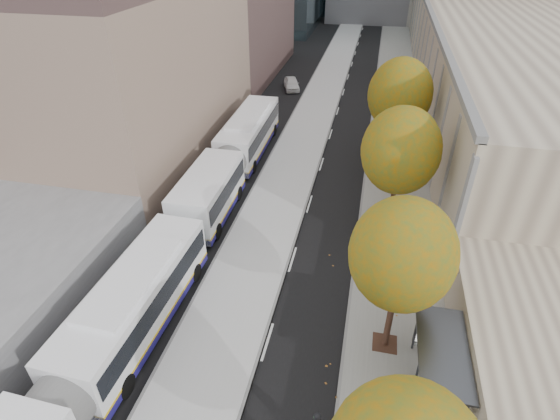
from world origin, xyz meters
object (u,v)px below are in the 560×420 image
(distant_car, at_px, (292,84))
(bus_shelter, at_px, (447,358))
(bus_near, at_px, (84,375))
(bus_far, at_px, (234,155))

(distant_car, bearing_deg, bus_shelter, -87.20)
(bus_shelter, height_order, bus_near, bus_near)
(bus_far, bearing_deg, bus_shelter, -50.17)
(bus_shelter, height_order, distant_car, bus_shelter)
(bus_near, height_order, distant_car, bus_near)
(bus_far, bearing_deg, bus_near, -90.46)
(bus_shelter, distance_m, bus_far, 20.85)
(bus_shelter, bearing_deg, bus_far, 130.30)
(distant_car, bearing_deg, bus_near, -107.33)
(bus_shelter, height_order, bus_far, bus_far)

